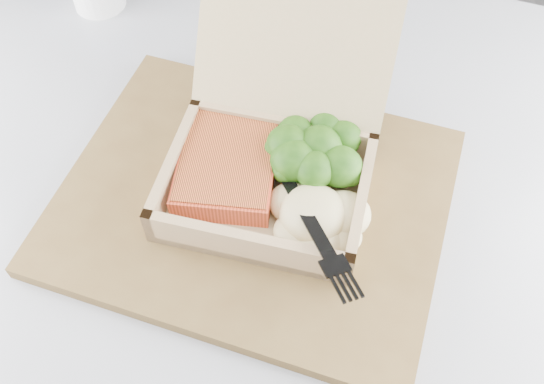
{
  "coord_description": "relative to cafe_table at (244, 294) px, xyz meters",
  "views": [
    {
      "loc": [
        0.69,
        0.02,
        1.28
      ],
      "look_at": [
        0.69,
        0.35,
        0.81
      ],
      "focal_mm": 40.0,
      "sensor_mm": 36.0,
      "label": 1
    }
  ],
  "objects": [
    {
      "name": "mashed_potatoes",
      "position": [
        0.08,
        -0.03,
        0.24
      ],
      "size": [
        0.1,
        0.09,
        0.04
      ],
      "primitive_type": "ellipsoid",
      "color": "#C9B882",
      "rests_on": "takeout_container"
    },
    {
      "name": "receipt",
      "position": [
        0.09,
        0.19,
        0.2
      ],
      "size": [
        0.13,
        0.14,
        0.0
      ],
      "primitive_type": "cube",
      "rotation": [
        0.0,
        0.0,
        -0.73
      ],
      "color": "white",
      "rests_on": "cafe_table"
    },
    {
      "name": "serving_tray",
      "position": [
        0.02,
        0.01,
        0.21
      ],
      "size": [
        0.46,
        0.41,
        0.02
      ],
      "primitive_type": "cube",
      "rotation": [
        0.0,
        0.0,
        -0.32
      ],
      "color": "brown",
      "rests_on": "cafe_table"
    },
    {
      "name": "salmon_fillet",
      "position": [
        -0.01,
        0.03,
        0.24
      ],
      "size": [
        0.11,
        0.13,
        0.03
      ],
      "primitive_type": "cube",
      "rotation": [
        0.0,
        0.0,
        -0.11
      ],
      "color": "#D74A2A",
      "rests_on": "takeout_container"
    },
    {
      "name": "plastic_fork",
      "position": [
        0.06,
        -0.02,
        0.26
      ],
      "size": [
        0.07,
        0.16,
        0.03
      ],
      "rotation": [
        0.0,
        0.0,
        3.49
      ],
      "color": "black",
      "rests_on": "mashed_potatoes"
    },
    {
      "name": "cafe_table",
      "position": [
        0.0,
        0.0,
        0.0
      ],
      "size": [
        1.13,
        1.13,
        0.76
      ],
      "rotation": [
        0.0,
        0.0,
        -0.34
      ],
      "color": "black",
      "rests_on": "floor"
    },
    {
      "name": "takeout_container",
      "position": [
        0.04,
        0.05,
        0.26
      ],
      "size": [
        0.25,
        0.28,
        0.17
      ],
      "rotation": [
        0.0,
        0.0,
        -0.24
      ],
      "color": "tan",
      "rests_on": "serving_tray"
    },
    {
      "name": "broccoli_pile",
      "position": [
        0.08,
        0.04,
        0.24
      ],
      "size": [
        0.11,
        0.11,
        0.04
      ],
      "primitive_type": null,
      "color": "#396F18",
      "rests_on": "takeout_container"
    }
  ]
}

